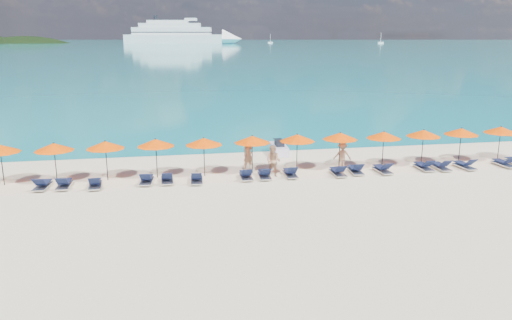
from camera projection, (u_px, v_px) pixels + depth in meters
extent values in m
plane|color=beige|center=(267.00, 198.00, 24.84)|extent=(1400.00, 1400.00, 0.00)
cube|color=#1FA9B2|center=(166.00, 42.00, 654.77)|extent=(1600.00, 1300.00, 0.01)
ellipsoid|color=black|center=(28.00, 76.00, 541.66)|extent=(162.00, 126.00, 85.50)
cube|color=white|center=(174.00, 39.00, 509.61)|extent=(100.87, 36.80, 9.02)
cone|color=white|center=(232.00, 39.00, 508.86)|extent=(23.30, 23.30, 19.85)
cube|color=white|center=(172.00, 31.00, 507.67)|extent=(80.87, 30.33, 7.22)
cube|color=white|center=(170.00, 25.00, 506.38)|extent=(62.99, 25.12, 4.51)
cube|color=white|center=(168.00, 22.00, 505.53)|extent=(42.99, 18.64, 3.16)
cube|color=black|center=(172.00, 32.00, 508.00)|extent=(81.88, 30.70, 0.81)
cube|color=black|center=(172.00, 29.00, 507.23)|extent=(79.86, 29.96, 0.81)
cylinder|color=black|center=(156.00, 18.00, 504.81)|extent=(3.97, 3.97, 4.96)
cube|color=white|center=(270.00, 42.00, 550.03)|extent=(5.27, 1.76, 1.41)
cylinder|color=white|center=(270.00, 38.00, 548.92)|extent=(0.32, 0.32, 8.79)
cube|color=white|center=(381.00, 43.00, 528.18)|extent=(6.09, 2.03, 1.62)
cylinder|color=white|center=(381.00, 37.00, 526.91)|extent=(0.37, 0.37, 10.14)
cube|color=#D8D9FB|center=(279.00, 149.00, 34.01)|extent=(1.14, 2.66, 0.60)
cube|color=black|center=(279.00, 144.00, 33.70)|extent=(0.61, 1.12, 0.38)
cylinder|color=black|center=(277.00, 139.00, 34.49)|extent=(0.60, 0.10, 0.07)
imported|color=tan|center=(248.00, 155.00, 29.78)|extent=(0.78, 0.66, 1.81)
imported|color=tan|center=(273.00, 161.00, 28.39)|extent=(1.01, 0.91, 1.81)
imported|color=tan|center=(342.00, 155.00, 30.09)|extent=(1.14, 0.71, 1.64)
cylinder|color=black|center=(2.00, 165.00, 26.69)|extent=(0.05, 0.05, 2.20)
cone|color=#FF4B00|center=(0.00, 149.00, 26.47)|extent=(2.10, 2.10, 0.42)
cylinder|color=black|center=(56.00, 163.00, 27.07)|extent=(0.05, 0.05, 2.20)
cone|color=#FF4B00|center=(54.00, 147.00, 26.85)|extent=(2.10, 2.10, 0.42)
sphere|color=black|center=(53.00, 143.00, 26.80)|extent=(0.08, 0.08, 0.08)
cylinder|color=black|center=(107.00, 161.00, 27.58)|extent=(0.05, 0.05, 2.20)
cone|color=#FF4B00|center=(105.00, 145.00, 27.35)|extent=(2.10, 2.10, 0.42)
sphere|color=black|center=(105.00, 141.00, 27.30)|extent=(0.08, 0.08, 0.08)
cylinder|color=black|center=(156.00, 159.00, 28.14)|extent=(0.05, 0.05, 2.20)
cone|color=#FF4B00|center=(156.00, 143.00, 27.92)|extent=(2.10, 2.10, 0.42)
sphere|color=black|center=(156.00, 139.00, 27.86)|extent=(0.08, 0.08, 0.08)
cylinder|color=black|center=(204.00, 157.00, 28.45)|extent=(0.05, 0.05, 2.20)
cone|color=#FF4B00|center=(204.00, 141.00, 28.23)|extent=(2.10, 2.10, 0.42)
sphere|color=black|center=(204.00, 138.00, 28.18)|extent=(0.08, 0.08, 0.08)
cylinder|color=black|center=(252.00, 155.00, 29.05)|extent=(0.05, 0.05, 2.20)
cone|color=#FF4B00|center=(252.00, 139.00, 28.82)|extent=(2.10, 2.10, 0.42)
sphere|color=black|center=(252.00, 136.00, 28.77)|extent=(0.08, 0.08, 0.08)
cylinder|color=black|center=(297.00, 153.00, 29.47)|extent=(0.05, 0.05, 2.20)
cone|color=#FF4B00|center=(297.00, 138.00, 29.25)|extent=(2.10, 2.10, 0.42)
sphere|color=black|center=(297.00, 134.00, 29.20)|extent=(0.08, 0.08, 0.08)
cylinder|color=black|center=(340.00, 151.00, 29.99)|extent=(0.05, 0.05, 2.20)
cone|color=#FF4B00|center=(340.00, 136.00, 29.77)|extent=(2.10, 2.10, 0.42)
sphere|color=black|center=(340.00, 132.00, 29.71)|extent=(0.08, 0.08, 0.08)
cylinder|color=black|center=(383.00, 150.00, 30.30)|extent=(0.05, 0.05, 2.20)
cone|color=#FF4B00|center=(384.00, 135.00, 30.07)|extent=(2.10, 2.10, 0.42)
sphere|color=black|center=(384.00, 131.00, 30.02)|extent=(0.08, 0.08, 0.08)
cylinder|color=black|center=(422.00, 148.00, 30.87)|extent=(0.05, 0.05, 2.20)
cone|color=#FF4B00|center=(424.00, 133.00, 30.65)|extent=(2.10, 2.10, 0.42)
sphere|color=black|center=(424.00, 130.00, 30.60)|extent=(0.08, 0.08, 0.08)
cylinder|color=black|center=(460.00, 146.00, 31.40)|extent=(0.05, 0.05, 2.20)
cone|color=#FF4B00|center=(461.00, 131.00, 31.18)|extent=(2.10, 2.10, 0.42)
sphere|color=black|center=(462.00, 128.00, 31.13)|extent=(0.08, 0.08, 0.08)
cylinder|color=black|center=(499.00, 144.00, 31.97)|extent=(0.05, 0.05, 2.20)
cone|color=#FF4B00|center=(501.00, 130.00, 31.74)|extent=(2.10, 2.10, 0.42)
sphere|color=black|center=(501.00, 126.00, 31.69)|extent=(0.08, 0.08, 0.08)
cube|color=silver|center=(43.00, 186.00, 26.24)|extent=(0.76, 1.75, 0.06)
cube|color=#121A3C|center=(44.00, 182.00, 26.45)|extent=(0.64, 1.14, 0.04)
cube|color=#121A3C|center=(38.00, 182.00, 25.61)|extent=(0.59, 0.58, 0.43)
cube|color=silver|center=(64.00, 185.00, 26.38)|extent=(0.64, 1.71, 0.06)
cube|color=#121A3C|center=(65.00, 181.00, 26.58)|extent=(0.56, 1.11, 0.04)
cube|color=#121A3C|center=(61.00, 181.00, 25.76)|extent=(0.56, 0.54, 0.43)
cube|color=silver|center=(95.00, 185.00, 26.41)|extent=(0.74, 1.74, 0.06)
cube|color=#121A3C|center=(95.00, 181.00, 26.61)|extent=(0.63, 1.14, 0.04)
cube|color=#121A3C|center=(94.00, 181.00, 25.80)|extent=(0.59, 0.57, 0.43)
cube|color=silver|center=(147.00, 181.00, 27.19)|extent=(0.78, 1.75, 0.06)
cube|color=#121A3C|center=(147.00, 177.00, 27.39)|extent=(0.65, 1.15, 0.04)
cube|color=#121A3C|center=(145.00, 177.00, 26.55)|extent=(0.60, 0.59, 0.43)
cube|color=silver|center=(167.00, 180.00, 27.34)|extent=(0.65, 1.71, 0.06)
cube|color=#121A3C|center=(167.00, 176.00, 27.54)|extent=(0.57, 1.11, 0.04)
cube|color=#121A3C|center=(167.00, 176.00, 26.71)|extent=(0.56, 0.55, 0.43)
cube|color=silver|center=(197.00, 180.00, 27.35)|extent=(0.71, 1.73, 0.06)
cube|color=#121A3C|center=(196.00, 176.00, 27.55)|extent=(0.61, 1.13, 0.04)
cube|color=#121A3C|center=(197.00, 176.00, 26.72)|extent=(0.58, 0.57, 0.43)
cube|color=silver|center=(246.00, 177.00, 28.05)|extent=(0.67, 1.72, 0.06)
cube|color=#121A3C|center=(245.00, 173.00, 28.26)|extent=(0.58, 1.12, 0.04)
cube|color=#121A3C|center=(247.00, 172.00, 27.43)|extent=(0.57, 0.55, 0.43)
cube|color=silver|center=(264.00, 176.00, 28.21)|extent=(0.74, 1.74, 0.06)
cube|color=#121A3C|center=(264.00, 172.00, 28.41)|extent=(0.63, 1.14, 0.04)
cube|color=#121A3C|center=(266.00, 171.00, 27.58)|extent=(0.59, 0.57, 0.43)
cube|color=silver|center=(290.00, 174.00, 28.50)|extent=(0.70, 1.73, 0.06)
cube|color=#121A3C|center=(289.00, 171.00, 28.70)|extent=(0.60, 1.12, 0.04)
cube|color=#121A3C|center=(292.00, 170.00, 27.87)|extent=(0.57, 0.56, 0.43)
cube|color=silver|center=(338.00, 173.00, 28.76)|extent=(0.67, 1.72, 0.06)
cube|color=#121A3C|center=(337.00, 169.00, 28.96)|extent=(0.58, 1.12, 0.04)
cube|color=#121A3C|center=(341.00, 169.00, 28.13)|extent=(0.57, 0.55, 0.43)
cube|color=silver|center=(355.00, 171.00, 29.18)|extent=(0.77, 1.75, 0.06)
cube|color=#121A3C|center=(354.00, 167.00, 29.38)|extent=(0.65, 1.15, 0.04)
cube|color=#121A3C|center=(358.00, 167.00, 28.55)|extent=(0.60, 0.59, 0.43)
cube|color=silver|center=(382.00, 170.00, 29.32)|extent=(0.68, 1.72, 0.06)
cube|color=#121A3C|center=(381.00, 167.00, 29.52)|extent=(0.59, 1.12, 0.04)
cube|color=#121A3C|center=(387.00, 166.00, 28.70)|extent=(0.57, 0.56, 0.43)
cube|color=silver|center=(424.00, 168.00, 29.94)|extent=(0.67, 1.72, 0.06)
cube|color=#121A3C|center=(422.00, 164.00, 30.14)|extent=(0.58, 1.11, 0.04)
cube|color=#121A3C|center=(429.00, 163.00, 29.31)|extent=(0.56, 0.55, 0.43)
cube|color=silver|center=(441.00, 168.00, 29.98)|extent=(0.66, 1.71, 0.06)
cube|color=#121A3C|center=(439.00, 164.00, 30.18)|extent=(0.58, 1.11, 0.04)
cube|color=#121A3C|center=(446.00, 163.00, 29.35)|extent=(0.56, 0.55, 0.43)
cube|color=silver|center=(464.00, 166.00, 30.22)|extent=(0.72, 1.73, 0.06)
cube|color=#121A3C|center=(462.00, 163.00, 30.42)|extent=(0.62, 1.13, 0.04)
cube|color=#121A3C|center=(471.00, 162.00, 29.61)|extent=(0.58, 0.57, 0.43)
cube|color=silver|center=(504.00, 164.00, 30.72)|extent=(0.71, 1.73, 0.06)
cube|color=#121A3C|center=(501.00, 161.00, 30.92)|extent=(0.61, 1.13, 0.04)
cube|color=#121A3C|center=(511.00, 160.00, 30.10)|extent=(0.58, 0.57, 0.43)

